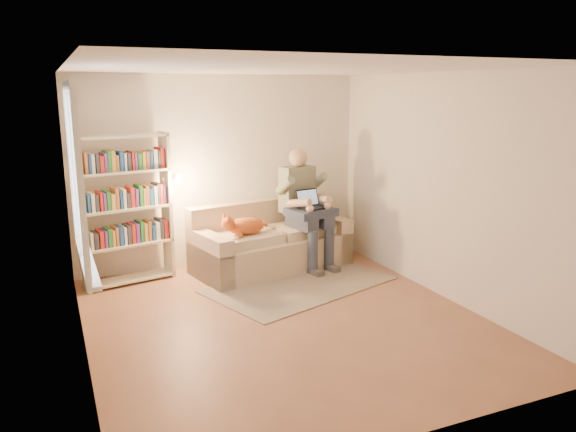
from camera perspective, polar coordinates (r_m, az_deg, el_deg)
name	(u,v)px	position (r m, az deg, el deg)	size (l,w,h in m)	color
floor	(285,320)	(6.08, -0.31, -10.51)	(4.50, 4.50, 0.00)	brown
ceiling	(285,68)	(5.59, -0.34, 14.78)	(4.00, 4.50, 0.02)	white
wall_left	(75,218)	(5.26, -20.79, -0.18)	(0.02, 4.50, 2.60)	silver
wall_right	(444,187)	(6.72, 15.59, 2.84)	(0.02, 4.50, 2.60)	silver
wall_back	(221,171)	(7.79, -6.84, 4.52)	(4.00, 0.02, 2.60)	silver
wall_front	(419,261)	(3.79, 13.15, -4.49)	(4.00, 0.02, 2.60)	silver
window	(80,205)	(5.45, -20.41, 1.07)	(0.12, 1.52, 1.69)	white
sofa	(270,245)	(7.69, -1.83, -2.94)	(2.25, 1.35, 0.89)	#CCB390
person	(304,202)	(7.68, 1.60, 1.44)	(0.59, 0.81, 1.62)	gray
cat	(242,226)	(7.22, -4.67, -1.02)	(0.73, 0.37, 0.28)	orange
blanket	(315,211)	(7.60, 2.81, 0.47)	(0.59, 0.48, 0.10)	#293248
laptop	(315,203)	(7.59, 2.76, 1.35)	(0.40, 0.36, 0.30)	black
bookshelf	(126,202)	(7.20, -16.17, 1.34)	(1.29, 0.51, 1.88)	beige
rug	(300,285)	(7.10, 1.20, -6.98)	(2.24, 1.32, 0.01)	gray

